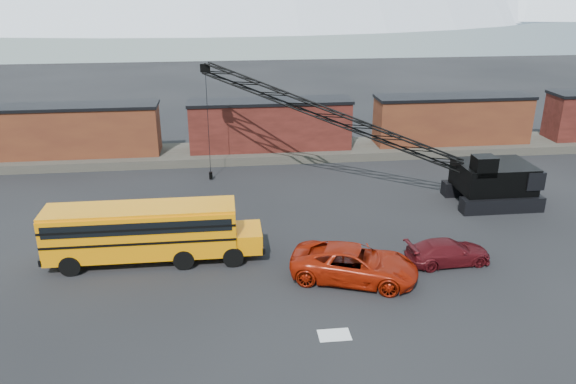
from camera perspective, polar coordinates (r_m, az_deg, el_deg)
name	(u,v)px	position (r m, az deg, el deg)	size (l,w,h in m)	color
ground	(309,288)	(28.40, 2.15, -9.73)	(160.00, 160.00, 0.00)	black
gravel_berm	(270,152)	(48.36, -1.79, 4.08)	(120.00, 5.00, 0.70)	#4D483F
boxcar_west_near	(74,130)	(49.07, -20.88, 5.87)	(13.70, 3.10, 4.17)	#481F14
boxcar_mid	(270,125)	(47.70, -1.82, 6.85)	(13.70, 3.10, 4.17)	#571E18
boxcar_east_near	(452,119)	(51.53, 16.34, 7.09)	(13.70, 3.10, 4.17)	#481F14
snow_patch	(334,335)	(25.18, 4.72, -14.27)	(1.40, 0.90, 0.02)	silver
school_bus	(148,231)	(31.00, -14.00, -3.85)	(11.65, 2.65, 3.19)	orange
red_pickup	(354,264)	(28.91, 6.76, -7.24)	(2.96, 6.42, 1.78)	#941907
maroon_suv	(448,252)	(31.55, 15.95, -5.87)	(1.87, 4.61, 1.34)	#490D11
crawler_crane	(338,119)	(39.08, 5.12, 7.42)	(22.33, 9.45, 8.95)	black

